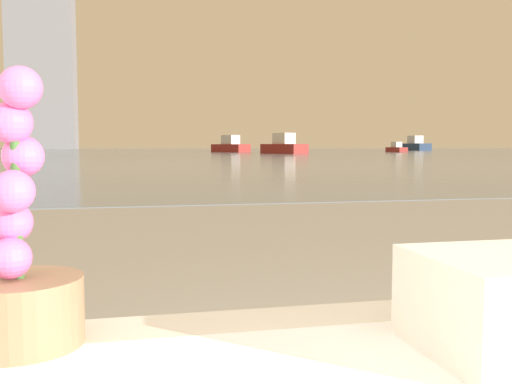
{
  "coord_description": "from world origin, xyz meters",
  "views": [
    {
      "loc": [
        -0.48,
        0.14,
        0.73
      ],
      "look_at": [
        0.04,
        2.41,
        0.54
      ],
      "focal_mm": 40.0,
      "sensor_mm": 36.0,
      "label": 1
    }
  ],
  "objects": [
    {
      "name": "harbor_boat_1",
      "position": [
        12.88,
        48.31,
        0.64
      ],
      "size": [
        3.34,
        5.05,
        1.79
      ],
      "color": "maroon",
      "rests_on": "harbor_water"
    },
    {
      "name": "harbor_boat_0",
      "position": [
        40.02,
        75.4,
        0.76
      ],
      "size": [
        2.13,
        5.71,
        2.12
      ],
      "color": "navy",
      "rests_on": "harbor_water"
    },
    {
      "name": "harbor_boat_3",
      "position": [
        27.85,
        56.86,
        0.4
      ],
      "size": [
        1.21,
        3.0,
        1.1
      ],
      "color": "maroon",
      "rests_on": "harbor_water"
    },
    {
      "name": "potted_orchid",
      "position": [
        -0.61,
        0.89,
        0.58
      ],
      "size": [
        0.15,
        0.15,
        0.35
      ],
      "color": "#8C6B4C",
      "rests_on": "bathtub"
    },
    {
      "name": "skyline_tower_2",
      "position": [
        -16.22,
        118.0,
        16.68
      ],
      "size": [
        12.03,
        9.58,
        33.36
      ],
      "color": "slate",
      "rests_on": "ground_plane"
    },
    {
      "name": "harbor_boat_2",
      "position": [
        10.29,
        60.3,
        0.64
      ],
      "size": [
        3.7,
        5.02,
        1.8
      ],
      "color": "maroon",
      "rests_on": "harbor_water"
    },
    {
      "name": "harbor_water",
      "position": [
        0.0,
        62.0,
        0.01
      ],
      "size": [
        180.0,
        110.0,
        0.01
      ],
      "color": "slate",
      "rests_on": "ground_plane"
    }
  ]
}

